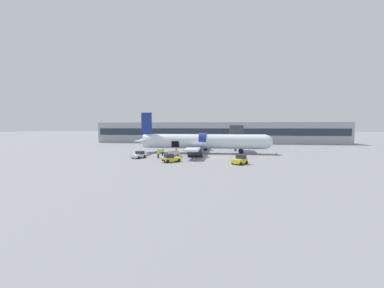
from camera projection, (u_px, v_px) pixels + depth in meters
The scene contains 15 objects.
ground_plane at pixel (212, 157), 47.83m from camera, with size 500.00×500.00×0.00m, color gray.
terminal_strip at pixel (218, 133), 89.85m from camera, with size 92.08×9.76×7.76m.
jet_bridge_stub at pixel (236, 132), 58.47m from camera, with size 3.22×8.67×6.50m.
airplane at pixel (201, 142), 54.69m from camera, with size 31.76×25.80×9.52m.
baggage_tug_lead at pixel (139, 155), 46.35m from camera, with size 2.48×3.22×1.34m.
baggage_tug_mid at pixel (240, 160), 38.77m from camera, with size 2.81×2.97×1.59m.
baggage_tug_rear at pixel (171, 158), 41.07m from camera, with size 3.32×3.03×1.47m.
baggage_cart_loading at pixel (174, 154), 48.53m from camera, with size 3.44×2.37×1.09m.
ground_crew_loader_a at pixel (176, 151), 51.38m from camera, with size 0.50×0.50×1.57m.
ground_crew_loader_b at pixel (158, 153), 46.05m from camera, with size 0.62×0.56×1.83m.
ground_crew_driver at pixel (163, 152), 50.14m from camera, with size 0.59×0.43×1.69m.
suitcase_on_tarmac_upright at pixel (175, 157), 46.23m from camera, with size 0.57×0.49×0.60m.
safety_cone_nose at pixel (276, 153), 51.44m from camera, with size 0.46×0.46×0.68m.
safety_cone_engine_left at pixel (194, 159), 42.31m from camera, with size 0.45×0.45×0.69m.
safety_cone_wingtip at pixel (203, 156), 47.98m from camera, with size 0.59×0.59×0.57m.
Camera 1 is at (2.18, -47.63, 6.21)m, focal length 22.00 mm.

